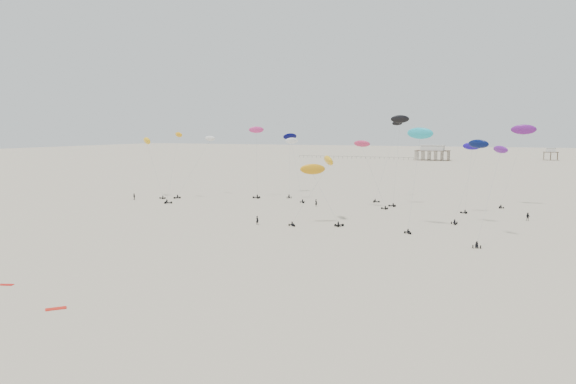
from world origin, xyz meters
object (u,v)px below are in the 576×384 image
at_px(spectator_0, 257,225).
at_px(pavilion_small, 551,155).
at_px(pavilion_main, 432,154).
at_px(rig_4, 473,161).
at_px(rig_0, 295,156).
at_px(rig_8, 471,158).

bearing_deg(spectator_0, pavilion_small, -90.75).
xyz_separation_m(pavilion_main, spectator_0, (3.61, -263.43, -4.22)).
distance_m(pavilion_main, pavilion_small, 76.16).
bearing_deg(rig_4, rig_0, -42.58).
height_order(rig_4, spectator_0, rig_4).
bearing_deg(pavilion_small, spectator_0, -102.75).
bearing_deg(rig_8, pavilion_main, 12.61).
bearing_deg(rig_8, spectator_0, 133.12).
bearing_deg(rig_8, rig_0, 84.00).
relative_size(pavilion_small, rig_0, 0.49).
bearing_deg(spectator_0, rig_8, -126.87).
bearing_deg(rig_0, rig_8, 137.54).
relative_size(rig_4, spectator_0, 8.36).
bearing_deg(rig_4, pavilion_small, -113.04).
bearing_deg(pavilion_main, rig_8, -79.38).
relative_size(pavilion_main, pavilion_small, 2.33).
xyz_separation_m(rig_0, spectator_0, (8.34, -41.04, -12.27)).
height_order(rig_4, rig_8, rig_4).
xyz_separation_m(pavilion_main, rig_4, (44.84, -245.26, 9.03)).
distance_m(pavilion_main, rig_8, 233.24).
bearing_deg(spectator_0, rig_0, -66.52).
distance_m(rig_4, rig_8, 16.29).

